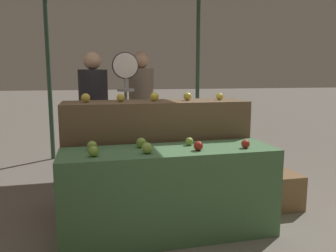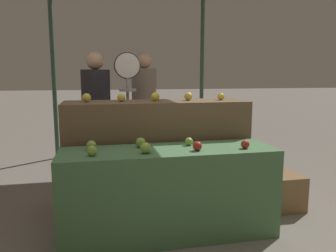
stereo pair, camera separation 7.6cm
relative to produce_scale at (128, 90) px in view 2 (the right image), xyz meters
The scene contains 19 objects.
ground_plane 1.74m from the produce_scale, 79.44° to the right, with size 60.00×60.00×0.00m, color gray.
display_counter_front 1.49m from the produce_scale, 79.44° to the right, with size 1.83×0.55×0.77m, color #4C7A4C.
display_counter_back 0.93m from the produce_scale, 69.87° to the right, with size 1.83×0.55×1.13m, color brown.
apple_front_0 1.45m from the produce_scale, 106.88° to the right, with size 0.08×0.08×0.08m, color #84AD3D.
apple_front_1 1.40m from the produce_scale, 89.48° to the right, with size 0.09×0.09×0.09m, color #8EB247.
apple_front_2 1.46m from the produce_scale, 71.53° to the right, with size 0.08×0.08×0.08m, color #AD281E.
apple_front_3 1.65m from the produce_scale, 57.09° to the right, with size 0.07×0.07×0.07m, color #AD281E.
apple_front_4 1.26m from the produce_scale, 110.22° to the right, with size 0.08×0.08×0.08m, color #8EB247.
apple_front_5 1.18m from the produce_scale, 89.83° to the right, with size 0.09×0.09×0.09m, color #84AD3D.
apple_front_6 1.27m from the produce_scale, 68.75° to the right, with size 0.07×0.07×0.07m, color #8EB247.
apple_back_0 0.76m from the produce_scale, 126.53° to the right, with size 0.09×0.09×0.09m, color gold.
apple_back_1 0.64m from the produce_scale, 100.89° to the right, with size 0.08×0.08×0.08m, color gold.
apple_back_2 0.66m from the produce_scale, 70.73° to the right, with size 0.09×0.09×0.09m, color gold.
apple_back_3 0.84m from the produce_scale, 47.44° to the right, with size 0.08×0.08×0.08m, color gold.
apple_back_4 1.11m from the produce_scale, 34.41° to the right, with size 0.07×0.07×0.07m, color gold.
produce_scale is the anchor object (origin of this frame).
person_vendor_at_scale 0.56m from the produce_scale, 137.30° to the left, with size 0.41×0.41×1.67m.
person_customer_left 0.76m from the produce_scale, 66.73° to the left, with size 0.41×0.41×1.70m.
wooden_crate_side 2.05m from the produce_scale, 30.99° to the right, with size 0.36×0.36×0.36m, color olive.
Camera 2 is at (-0.58, -2.65, 1.38)m, focal length 35.00 mm.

